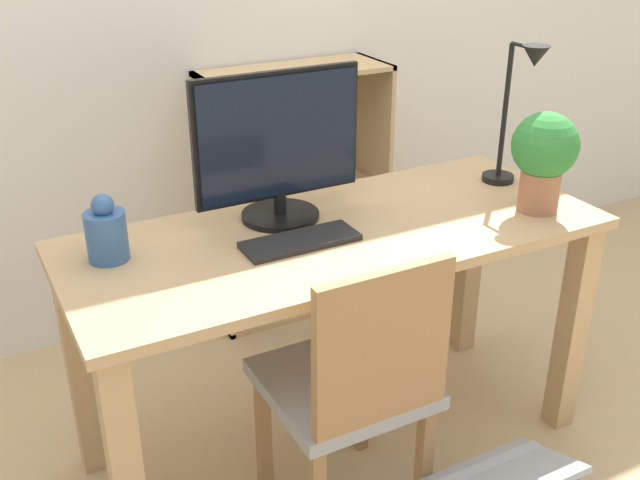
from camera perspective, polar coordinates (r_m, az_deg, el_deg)
The scene contains 9 objects.
ground_plane at distance 2.44m, azimuth 1.14°, elevation -15.08°, with size 10.00×10.00×0.00m, color tan.
desk at distance 2.10m, azimuth 1.28°, elevation -2.62°, with size 1.49×0.62×0.74m.
monitor at distance 2.04m, azimuth -3.20°, elevation 7.32°, with size 0.48×0.22×0.42m.
keyboard at distance 1.96m, azimuth -1.51°, elevation -0.09°, with size 0.31×0.12×0.02m.
vase at distance 1.92m, azimuth -15.98°, elevation 0.55°, with size 0.10×0.10×0.18m.
desk_lamp at distance 2.33m, azimuth 14.93°, elevation 10.17°, with size 0.10×0.19×0.44m.
potted_plant at distance 2.20m, azimuth 16.70°, elevation 6.28°, with size 0.19×0.19×0.29m.
chair at distance 1.94m, azimuth 2.67°, elevation -10.81°, with size 0.40×0.40×0.82m.
bookshelf at distance 2.91m, azimuth -4.08°, elevation 2.07°, with size 0.71×0.28×0.98m.
Camera 1 is at (-0.91, -1.62, 1.59)m, focal length 42.00 mm.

